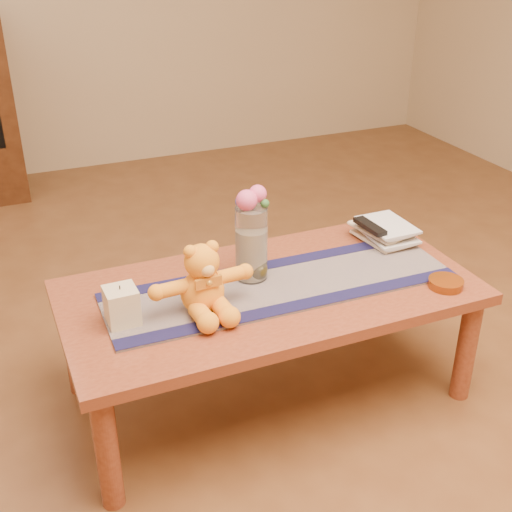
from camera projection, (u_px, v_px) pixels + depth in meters
name	position (u px, v px, depth m)	size (l,w,h in m)	color
floor	(268.00, 392.00, 2.46)	(5.50, 5.50, 0.00)	#573219
coffee_table_top	(269.00, 292.00, 2.26)	(1.40, 0.70, 0.04)	maroon
table_leg_fl	(107.00, 451.00, 1.90)	(0.07, 0.07, 0.41)	maroon
table_leg_fr	(466.00, 349.00, 2.35)	(0.07, 0.07, 0.41)	maroon
table_leg_bl	(74.00, 344.00, 2.38)	(0.07, 0.07, 0.41)	maroon
table_leg_br	(378.00, 276.00, 2.82)	(0.07, 0.07, 0.41)	maroon
persian_runner	(281.00, 285.00, 2.25)	(1.20, 0.35, 0.01)	#161740
runner_border_near	(299.00, 305.00, 2.13)	(1.20, 0.06, 0.00)	#141238
runner_border_far	(265.00, 266.00, 2.37)	(1.20, 0.06, 0.00)	#141238
teddy_bear	(202.00, 278.00, 2.07)	(0.32, 0.27, 0.22)	orange
pillar_candle	(122.00, 306.00, 2.02)	(0.10, 0.10, 0.12)	beige
candle_wick	(120.00, 287.00, 1.99)	(0.00, 0.00, 0.01)	black
glass_vase	(251.00, 243.00, 2.24)	(0.11, 0.11, 0.26)	silver
potpourri_fill	(251.00, 254.00, 2.26)	(0.09, 0.09, 0.18)	beige
rose_left	(247.00, 200.00, 2.15)	(0.07, 0.07, 0.07)	#E14F83
rose_right	(258.00, 194.00, 2.17)	(0.06, 0.06, 0.06)	#E14F83
blue_flower_back	(250.00, 196.00, 2.20)	(0.04, 0.04, 0.04)	#4C50A5
blue_flower_side	(240.00, 202.00, 2.17)	(0.04, 0.04, 0.04)	#4C50A5
leaf_sprig	(265.00, 203.00, 2.17)	(0.03, 0.03, 0.03)	#33662D
bronze_ball	(257.00, 269.00, 2.27)	(0.08, 0.08, 0.08)	#484018
book_bottom	(367.00, 243.00, 2.53)	(0.17, 0.22, 0.02)	beige
book_lower	(369.00, 239.00, 2.52)	(0.16, 0.22, 0.02)	beige
book_upper	(366.00, 234.00, 2.51)	(0.17, 0.22, 0.02)	beige
book_top	(369.00, 229.00, 2.50)	(0.16, 0.22, 0.02)	beige
tv_remote	(370.00, 226.00, 2.49)	(0.04, 0.16, 0.02)	black
amber_dish	(446.00, 283.00, 2.25)	(0.12, 0.12, 0.03)	#BF5914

